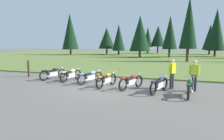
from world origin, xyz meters
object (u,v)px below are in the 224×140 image
at_px(trail_marker_post, 29,69).
at_px(rider_checking_bike, 172,72).
at_px(motorcycle_black, 53,73).
at_px(motorcycle_sky_blue, 91,77).
at_px(motorcycle_orange, 107,79).
at_px(motorcycle_cream, 71,74).
at_px(motorcycle_british_green, 189,87).
at_px(rider_in_hivis_vest, 194,74).
at_px(motorcycle_red, 131,81).
at_px(motorcycle_navy, 159,84).

bearing_deg(trail_marker_post, rider_checking_bike, -4.34).
bearing_deg(rider_checking_bike, motorcycle_black, 176.70).
height_order(motorcycle_sky_blue, motorcycle_orange, same).
xyz_separation_m(motorcycle_sky_blue, trail_marker_post, (-5.44, 0.81, 0.20)).
bearing_deg(motorcycle_cream, motorcycle_sky_blue, -14.27).
bearing_deg(motorcycle_orange, motorcycle_british_green, -9.26).
height_order(motorcycle_orange, trail_marker_post, trail_marker_post).
distance_m(motorcycle_british_green, rider_in_hivis_vest, 1.32).
relative_size(motorcycle_black, motorcycle_orange, 0.95).
bearing_deg(motorcycle_sky_blue, motorcycle_orange, -25.52).
relative_size(motorcycle_orange, motorcycle_british_green, 0.98).
relative_size(motorcycle_sky_blue, rider_checking_bike, 1.17).
bearing_deg(rider_in_hivis_vest, motorcycle_cream, 175.64).
relative_size(motorcycle_cream, rider_in_hivis_vest, 1.24).
relative_size(motorcycle_sky_blue, motorcycle_british_green, 0.93).
height_order(motorcycle_sky_blue, rider_in_hivis_vest, rider_in_hivis_vest).
xyz_separation_m(motorcycle_sky_blue, rider_in_hivis_vest, (6.06, -0.17, 0.51)).
bearing_deg(rider_checking_bike, motorcycle_british_green, -58.19).
distance_m(motorcycle_black, motorcycle_red, 6.00).
distance_m(motorcycle_orange, rider_in_hivis_vest, 4.79).
distance_m(motorcycle_black, motorcycle_navy, 7.59).
xyz_separation_m(motorcycle_sky_blue, motorcycle_navy, (4.36, -1.08, 0.00)).
relative_size(motorcycle_black, rider_in_hivis_vest, 1.17).
distance_m(motorcycle_red, trail_marker_post, 8.38).
bearing_deg(motorcycle_navy, trail_marker_post, 169.09).
bearing_deg(rider_checking_bike, motorcycle_red, -160.98).
bearing_deg(motorcycle_cream, rider_checking_bike, -3.37).
distance_m(motorcycle_red, motorcycle_british_green, 3.06).
bearing_deg(trail_marker_post, motorcycle_navy, -10.91).
distance_m(motorcycle_cream, motorcycle_navy, 6.15).
bearing_deg(motorcycle_orange, rider_checking_bike, 10.19).
bearing_deg(motorcycle_sky_blue, motorcycle_navy, -13.89).
relative_size(motorcycle_navy, motorcycle_british_green, 0.96).
relative_size(motorcycle_sky_blue, motorcycle_orange, 0.95).
height_order(motorcycle_navy, rider_in_hivis_vest, rider_in_hivis_vest).
bearing_deg(rider_checking_bike, motorcycle_sky_blue, -179.71).
distance_m(motorcycle_sky_blue, motorcycle_orange, 1.45).
bearing_deg(motorcycle_sky_blue, motorcycle_red, -14.22).
bearing_deg(motorcycle_navy, rider_in_hivis_vest, 27.94).
distance_m(motorcycle_british_green, trail_marker_post, 11.44).
bearing_deg(rider_checking_bike, trail_marker_post, 175.66).
xyz_separation_m(motorcycle_navy, trail_marker_post, (-9.80, 1.89, 0.20)).
distance_m(motorcycle_red, motorcycle_navy, 1.60).
relative_size(motorcycle_navy, rider_checking_bike, 1.21).
bearing_deg(rider_checking_bike, motorcycle_cream, 176.63).
relative_size(motorcycle_cream, motorcycle_british_green, 0.99).
xyz_separation_m(motorcycle_sky_blue, motorcycle_british_green, (5.79, -1.36, 0.00)).
bearing_deg(motorcycle_red, motorcycle_cream, 165.76).
relative_size(motorcycle_black, motorcycle_british_green, 0.93).
distance_m(motorcycle_black, motorcycle_orange, 4.52).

